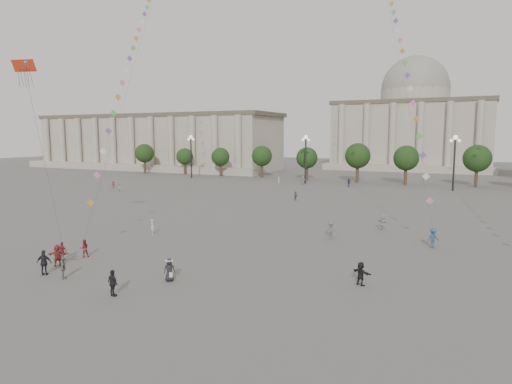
% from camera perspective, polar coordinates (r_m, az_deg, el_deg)
% --- Properties ---
extents(ground, '(360.00, 360.00, 0.00)m').
position_cam_1_polar(ground, '(33.00, -10.94, -11.84)').
color(ground, '#5A5754').
rests_on(ground, ground).
extents(hall_west, '(84.00, 26.22, 17.20)m').
position_cam_1_polar(hall_west, '(151.41, -12.54, 6.12)').
color(hall_west, '#A29688').
rests_on(hall_west, ground).
extents(hall_central, '(48.30, 34.30, 35.50)m').
position_cam_1_polar(hall_central, '(155.30, 19.06, 8.06)').
color(hall_central, '#A29688').
rests_on(hall_central, ground).
extents(tree_row, '(137.12, 5.12, 8.00)m').
position_cam_1_polar(tree_row, '(104.73, 15.48, 3.99)').
color(tree_row, '#3D2D1E').
rests_on(tree_row, ground).
extents(lamp_post_far_west, '(2.00, 0.90, 10.65)m').
position_cam_1_polar(lamp_post_far_west, '(114.43, -8.13, 5.41)').
color(lamp_post_far_west, '#262628').
rests_on(lamp_post_far_west, ground).
extents(lamp_post_mid_west, '(2.00, 0.90, 10.65)m').
position_cam_1_polar(lamp_post_mid_west, '(100.80, 6.23, 5.21)').
color(lamp_post_mid_west, '#262628').
rests_on(lamp_post_mid_west, ground).
extents(lamp_post_mid_east, '(2.00, 0.90, 10.65)m').
position_cam_1_polar(lamp_post_mid_east, '(95.02, 23.58, 4.55)').
color(lamp_post_mid_east, '#262628').
rests_on(lamp_post_mid_east, ground).
extents(person_crowd_0, '(1.09, 1.05, 1.82)m').
position_cam_1_polar(person_crowd_0, '(96.34, 11.51, 1.18)').
color(person_crowd_0, navy).
rests_on(person_crowd_0, ground).
extents(person_crowd_1, '(0.89, 0.93, 1.51)m').
position_cam_1_polar(person_crowd_1, '(89.49, -16.67, 0.48)').
color(person_crowd_1, '#B8B9B4').
rests_on(person_crowd_1, ground).
extents(person_crowd_2, '(1.06, 1.10, 1.51)m').
position_cam_1_polar(person_crowd_2, '(94.79, -17.40, 0.81)').
color(person_crowd_2, maroon).
rests_on(person_crowd_2, ground).
extents(person_crowd_3, '(1.64, 1.15, 1.70)m').
position_cam_1_polar(person_crowd_3, '(33.81, 12.95, -9.91)').
color(person_crowd_3, black).
rests_on(person_crowd_3, ground).
extents(person_crowd_4, '(1.42, 1.82, 1.93)m').
position_cam_1_polar(person_crowd_4, '(98.81, 5.88, 1.47)').
color(person_crowd_4, '#AFB0AB').
rests_on(person_crowd_4, ground).
extents(person_crowd_6, '(1.27, 0.82, 1.86)m').
position_cam_1_polar(person_crowd_6, '(47.65, 9.37, -4.75)').
color(person_crowd_6, '#5B5A5E').
rests_on(person_crowd_6, ground).
extents(person_crowd_7, '(1.71, 1.31, 1.80)m').
position_cam_1_polar(person_crowd_7, '(53.22, 15.55, -3.70)').
color(person_crowd_7, '#B1B1AD').
rests_on(person_crowd_7, ground).
extents(person_crowd_10, '(0.73, 0.75, 1.74)m').
position_cam_1_polar(person_crowd_10, '(98.68, 2.87, 1.43)').
color(person_crowd_10, silver).
rests_on(person_crowd_10, ground).
extents(person_crowd_12, '(1.18, 1.39, 1.51)m').
position_cam_1_polar(person_crowd_12, '(75.20, 4.96, -0.46)').
color(person_crowd_12, slate).
rests_on(person_crowd_12, ground).
extents(person_crowd_13, '(0.73, 0.68, 1.68)m').
position_cam_1_polar(person_crowd_13, '(50.40, -12.82, -4.28)').
color(person_crowd_13, beige).
rests_on(person_crowd_13, ground).
extents(tourist_0, '(0.95, 0.51, 1.55)m').
position_cam_1_polar(tourist_0, '(42.77, -23.06, -6.81)').
color(tourist_0, maroon).
rests_on(tourist_0, ground).
extents(tourist_1, '(1.14, 0.71, 1.81)m').
position_cam_1_polar(tourist_1, '(32.24, -17.46, -10.81)').
color(tourist_1, black).
rests_on(tourist_1, ground).
extents(tourist_2, '(1.70, 1.29, 1.79)m').
position_cam_1_polar(tourist_2, '(40.93, -23.56, -7.27)').
color(tourist_2, maroon).
rests_on(tourist_2, ground).
extents(tourist_3, '(0.95, 0.97, 1.64)m').
position_cam_1_polar(tourist_3, '(37.25, -22.97, -8.76)').
color(tourist_3, slate).
rests_on(tourist_3, ground).
extents(tourist_4, '(1.24, 0.91, 1.95)m').
position_cam_1_polar(tourist_4, '(38.77, -24.96, -8.01)').
color(tourist_4, black).
rests_on(tourist_4, ground).
extents(kite_flyer_0, '(0.95, 0.97, 1.58)m').
position_cam_1_polar(kite_flyer_0, '(43.04, -20.67, -6.59)').
color(kite_flyer_0, maroon).
rests_on(kite_flyer_0, ground).
extents(kite_flyer_1, '(1.38, 1.35, 1.90)m').
position_cam_1_polar(kite_flyer_1, '(46.55, 21.26, -5.40)').
color(kite_flyer_1, navy).
rests_on(kite_flyer_1, ground).
extents(hat_person, '(0.99, 0.88, 1.69)m').
position_cam_1_polar(hat_person, '(34.42, -10.77, -9.49)').
color(hat_person, black).
rests_on(hat_person, ground).
extents(dragon_kite, '(3.69, 1.20, 16.14)m').
position_cam_1_polar(dragon_kite, '(46.66, -26.92, 12.92)').
color(dragon_kite, red).
rests_on(dragon_kite, ground).
extents(kite_train_west, '(27.42, 47.37, 70.71)m').
position_cam_1_polar(kite_train_west, '(71.96, -14.39, 18.48)').
color(kite_train_west, '#3F3F3F').
rests_on(kite_train_west, ground).
extents(kite_train_mid, '(15.49, 40.65, 63.01)m').
position_cam_1_polar(kite_train_mid, '(69.83, 16.93, 19.65)').
color(kite_train_mid, '#3F3F3F').
rests_on(kite_train_mid, ground).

